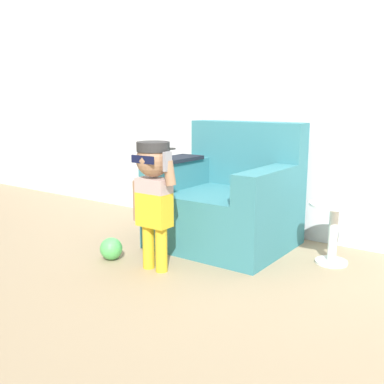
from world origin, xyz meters
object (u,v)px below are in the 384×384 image
Objects in this scene: armchair at (227,202)px; toy_ball at (111,249)px; person_child at (154,186)px; side_table at (333,227)px.

armchair is 6.24× the size of toy_ball.
person_child is (-0.11, -0.81, 0.25)m from armchair.
side_table is at bearing 32.79° from toy_ball.
person_child is 0.66m from toy_ball.
person_child is at bearing -97.52° from armchair.
toy_ball is (-0.51, -0.84, -0.27)m from armchair.
armchair is at bearing -176.61° from side_table.
toy_ball is (-1.38, -0.89, -0.19)m from side_table.
armchair is at bearing 82.48° from person_child.
armchair is 2.32× the size of side_table.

